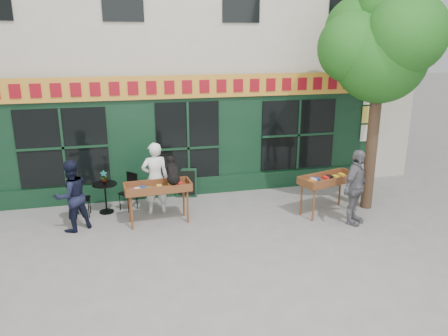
# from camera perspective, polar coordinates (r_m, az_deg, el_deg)

# --- Properties ---
(ground) EXTENTS (80.00, 80.00, 0.00)m
(ground) POSITION_cam_1_polar(r_m,az_deg,el_deg) (10.18, -2.37, -7.85)
(ground) COLOR slate
(ground) RESTS_ON ground
(building) EXTENTS (14.00, 7.26, 10.00)m
(building) POSITION_cam_1_polar(r_m,az_deg,el_deg) (15.19, -7.41, 19.33)
(building) COLOR beige
(building) RESTS_ON ground
(street_tree) EXTENTS (3.05, 2.90, 5.60)m
(street_tree) POSITION_cam_1_polar(r_m,az_deg,el_deg) (11.28, 19.93, 15.13)
(street_tree) COLOR #382619
(street_tree) RESTS_ON ground
(book_cart_center) EXTENTS (1.53, 0.71, 0.99)m
(book_cart_center) POSITION_cam_1_polar(r_m,az_deg,el_deg) (10.29, -8.63, -2.82)
(book_cart_center) COLOR brown
(book_cart_center) RESTS_ON ground
(dog) EXTENTS (0.38, 0.62, 0.60)m
(dog) POSITION_cam_1_polar(r_m,az_deg,el_deg) (10.13, -6.75, -0.27)
(dog) COLOR black
(dog) RESTS_ON book_cart_center
(woman) EXTENTS (0.68, 0.47, 1.80)m
(woman) POSITION_cam_1_polar(r_m,az_deg,el_deg) (10.88, -8.98, -1.32)
(woman) COLOR white
(woman) RESTS_ON ground
(book_cart_right) EXTENTS (1.62, 1.03, 0.99)m
(book_cart_right) POSITION_cam_1_polar(r_m,az_deg,el_deg) (11.05, 13.47, -1.72)
(book_cart_right) COLOR brown
(book_cart_right) RESTS_ON ground
(man_right) EXTENTS (1.10, 0.98, 1.79)m
(man_right) POSITION_cam_1_polar(r_m,az_deg,el_deg) (10.55, 16.78, -2.45)
(man_right) COLOR slate
(man_right) RESTS_ON ground
(bistro_table) EXTENTS (0.60, 0.60, 0.76)m
(bistro_table) POSITION_cam_1_polar(r_m,az_deg,el_deg) (11.25, -15.26, -3.04)
(bistro_table) COLOR black
(bistro_table) RESTS_ON ground
(bistro_chair_left) EXTENTS (0.39, 0.38, 0.95)m
(bistro_chair_left) POSITION_cam_1_polar(r_m,az_deg,el_deg) (11.19, -18.54, -3.34)
(bistro_chair_left) COLOR black
(bistro_chair_left) RESTS_ON ground
(bistro_chair_right) EXTENTS (0.51, 0.51, 0.95)m
(bistro_chair_right) POSITION_cam_1_polar(r_m,az_deg,el_deg) (11.34, -12.14, -2.58)
(bistro_chair_right) COLOR black
(bistro_chair_right) RESTS_ON ground
(potted_plant) EXTENTS (0.19, 0.15, 0.33)m
(potted_plant) POSITION_cam_1_polar(r_m,az_deg,el_deg) (11.13, -15.41, -1.17)
(potted_plant) COLOR gray
(potted_plant) RESTS_ON bistro_table
(man_left) EXTENTS (1.01, 0.95, 1.65)m
(man_left) POSITION_cam_1_polar(r_m,az_deg,el_deg) (10.36, -19.31, -3.45)
(man_left) COLOR black
(man_left) RESTS_ON ground
(chalkboard) EXTENTS (0.59, 0.31, 0.79)m
(chalkboard) POSITION_cam_1_polar(r_m,az_deg,el_deg) (12.03, -4.92, -1.94)
(chalkboard) COLOR black
(chalkboard) RESTS_ON ground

